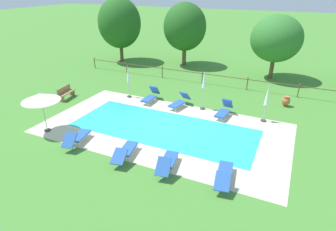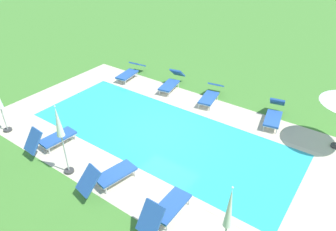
{
  "view_description": "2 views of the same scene",
  "coord_description": "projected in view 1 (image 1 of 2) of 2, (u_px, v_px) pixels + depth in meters",
  "views": [
    {
      "loc": [
        6.32,
        -12.9,
        7.57
      ],
      "look_at": [
        0.05,
        0.5,
        0.6
      ],
      "focal_mm": 30.26,
      "sensor_mm": 36.0,
      "label": 1
    },
    {
      "loc": [
        -6.01,
        7.9,
        7.01
      ],
      "look_at": [
        -0.19,
        -0.24,
        0.78
      ],
      "focal_mm": 33.08,
      "sensor_mm": 36.0,
      "label": 2
    }
  ],
  "objects": [
    {
      "name": "tree_centre",
      "position": [
        120.0,
        23.0,
        28.35
      ],
      "size": [
        4.28,
        4.28,
        6.37
      ],
      "color": "brown",
      "rests_on": "ground"
    },
    {
      "name": "patio_umbrella_closed_row_mid_west",
      "position": [
        204.0,
        84.0,
        17.94
      ],
      "size": [
        0.32,
        0.32,
        2.54
      ],
      "color": "#383838",
      "rests_on": "ground"
    },
    {
      "name": "sun_lounger_north_near_steps",
      "position": [
        150.0,
        96.0,
        19.69
      ],
      "size": [
        0.6,
        1.84,
        1.01
      ],
      "color": "#2856A8",
      "rests_on": "ground"
    },
    {
      "name": "perimeter_fence",
      "position": [
        202.0,
        75.0,
        23.1
      ],
      "size": [
        21.99,
        0.08,
        1.05
      ],
      "color": "brown",
      "rests_on": "ground"
    },
    {
      "name": "sun_lounger_north_mid",
      "position": [
        77.0,
        137.0,
        14.53
      ],
      "size": [
        0.97,
        2.05,
        0.88
      ],
      "color": "#2856A8",
      "rests_on": "ground"
    },
    {
      "name": "sun_lounger_south_end",
      "position": [
        126.0,
        151.0,
        13.37
      ],
      "size": [
        0.95,
        2.14,
        0.73
      ],
      "color": "#2856A8",
      "rests_on": "ground"
    },
    {
      "name": "sun_lounger_south_mid",
      "position": [
        224.0,
        110.0,
        17.49
      ],
      "size": [
        0.74,
        1.86,
        1.02
      ],
      "color": "#2856A8",
      "rests_on": "ground"
    },
    {
      "name": "tree_far_west",
      "position": [
        276.0,
        39.0,
        23.22
      ],
      "size": [
        4.18,
        4.18,
        5.31
      ],
      "color": "brown",
      "rests_on": "ground"
    },
    {
      "name": "tree_east_mid",
      "position": [
        185.0,
        27.0,
        27.08
      ],
      "size": [
        4.1,
        4.1,
        5.97
      ],
      "color": "brown",
      "rests_on": "ground"
    },
    {
      "name": "terracotta_urn_near_fence",
      "position": [
        286.0,
        101.0,
        18.95
      ],
      "size": [
        0.54,
        0.54,
        0.71
      ],
      "color": "#B7663D",
      "rests_on": "ground"
    },
    {
      "name": "patio_umbrella_closed_row_centre",
      "position": [
        267.0,
        99.0,
        16.43
      ],
      "size": [
        0.32,
        0.32,
        2.26
      ],
      "color": "#383838",
      "rests_on": "ground"
    },
    {
      "name": "swimming_pool_water",
      "position": [
        164.0,
        128.0,
        16.22
      ],
      "size": [
        10.53,
        4.13,
        0.01
      ],
      "primitive_type": "cube",
      "color": "#2DB7C6",
      "rests_on": "ground"
    },
    {
      "name": "pool_deck_paving",
      "position": [
        164.0,
        128.0,
        16.22
      ],
      "size": [
        13.83,
        7.44,
        0.01
      ],
      "primitive_type": "cube",
      "color": "beige",
      "rests_on": "ground"
    },
    {
      "name": "sun_lounger_south_near_corner",
      "position": [
        179.0,
        102.0,
        18.81
      ],
      "size": [
        0.96,
        1.98,
        0.95
      ],
      "color": "#2856A8",
      "rests_on": "ground"
    },
    {
      "name": "pool_coping_rim",
      "position": [
        164.0,
        128.0,
        16.22
      ],
      "size": [
        11.01,
        4.61,
        0.01
      ],
      "color": "beige",
      "rests_on": "ground"
    },
    {
      "name": "sun_lounger_north_end",
      "position": [
        224.0,
        174.0,
        11.78
      ],
      "size": [
        0.88,
        2.13,
        0.73
      ],
      "color": "#2856A8",
      "rests_on": "ground"
    },
    {
      "name": "patio_umbrella_closed_row_west",
      "position": [
        128.0,
        78.0,
        20.01
      ],
      "size": [
        0.32,
        0.32,
        2.37
      ],
      "color": "#383838",
      "rests_on": "ground"
    },
    {
      "name": "ground_plane",
      "position": [
        164.0,
        128.0,
        16.22
      ],
      "size": [
        160.0,
        160.0,
        0.0
      ],
      "primitive_type": "plane",
      "color": "#478433"
    },
    {
      "name": "sun_lounger_north_far",
      "position": [
        168.0,
        162.0,
        12.54
      ],
      "size": [
        0.93,
        2.05,
        0.87
      ],
      "color": "#2856A8",
      "rests_on": "ground"
    },
    {
      "name": "wooden_bench_lawn_side",
      "position": [
        66.0,
        92.0,
        20.18
      ],
      "size": [
        0.67,
        1.55,
        0.87
      ],
      "color": "#937047",
      "rests_on": "ground"
    },
    {
      "name": "patio_umbrella_open_by_bench",
      "position": [
        41.0,
        97.0,
        15.05
      ],
      "size": [
        2.02,
        2.02,
        2.29
      ],
      "color": "#383838",
      "rests_on": "ground"
    }
  ]
}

